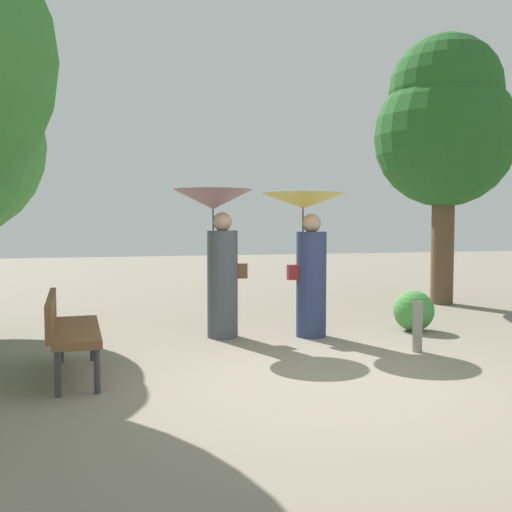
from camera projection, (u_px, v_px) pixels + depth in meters
name	position (u px, v px, depth m)	size (l,w,h in m)	color
ground_plane	(324.00, 380.00, 5.88)	(40.00, 40.00, 0.00)	gray
person_left	(218.00, 237.00, 7.92)	(1.06, 1.06, 1.98)	#474C56
person_right	(307.00, 240.00, 7.96)	(1.13, 1.13, 1.93)	navy
park_bench	(68.00, 327.00, 5.95)	(0.58, 1.53, 0.83)	#38383D
tree_near_right	(445.00, 123.00, 10.94)	(2.58, 2.58, 4.96)	brown
bush_path_left	(414.00, 311.00, 8.44)	(0.57, 0.57, 0.57)	#428C3D
path_marker_post	(417.00, 326.00, 7.10)	(0.12, 0.12, 0.61)	gray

